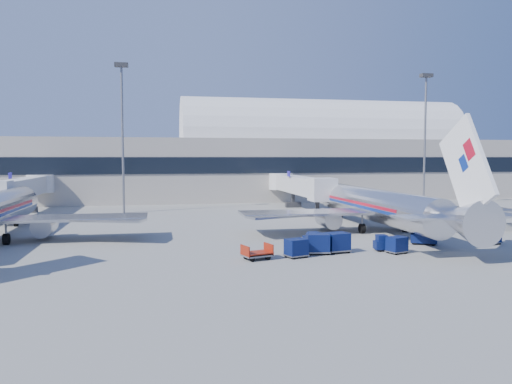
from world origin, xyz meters
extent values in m
plane|color=gray|center=(0.00, 0.00, 0.00)|extent=(260.00, 260.00, 0.00)
cube|color=#B2AA9E|center=(-25.00, 56.00, 6.00)|extent=(170.00, 28.00, 12.00)
cube|color=black|center=(-25.00, 42.05, 7.00)|extent=(170.00, 0.40, 3.00)
cylinder|color=white|center=(20.00, 56.00, 12.00)|extent=(60.00, 18.00, 18.00)
cylinder|color=silver|center=(10.00, 6.00, 2.90)|extent=(3.80, 28.00, 3.80)
sphere|color=silver|center=(10.00, 20.00, 2.90)|extent=(3.72, 3.72, 3.72)
cone|color=silver|center=(10.00, -11.00, 3.30)|extent=(3.80, 6.00, 3.80)
cube|color=#A90D21|center=(10.00, 7.00, 3.15)|extent=(3.85, 20.16, 0.32)
cube|color=navy|center=(10.00, 7.00, 2.78)|extent=(3.85, 20.16, 0.32)
cube|color=white|center=(10.00, -11.50, 7.70)|extent=(0.35, 7.79, 8.74)
cube|color=silver|center=(10.00, -10.50, 3.50)|extent=(11.00, 3.00, 0.18)
cube|color=silver|center=(10.00, 5.00, 2.30)|extent=(32.00, 5.00, 0.28)
cylinder|color=#B7B7BC|center=(4.50, 6.50, 1.35)|extent=(2.10, 3.80, 2.10)
cylinder|color=#B7B7BC|center=(15.50, 6.50, 1.35)|extent=(2.10, 3.80, 2.10)
cylinder|color=black|center=(10.00, 17.00, 0.45)|extent=(0.40, 0.90, 0.90)
sphere|color=silver|center=(-32.00, 20.00, 2.90)|extent=(3.72, 3.72, 3.72)
cylinder|color=#B7B7BC|center=(-26.50, 6.50, 1.35)|extent=(2.10, 3.80, 2.10)
cylinder|color=black|center=(-32.00, 17.00, 0.45)|extent=(0.40, 0.90, 0.90)
cube|color=silver|center=(7.60, 30.00, 4.00)|extent=(2.70, 24.00, 2.70)
cube|color=silver|center=(7.60, 17.80, 4.00)|extent=(3.40, 3.20, 3.20)
cylinder|color=silver|center=(7.60, 41.50, 4.00)|extent=(4.40, 4.40, 3.00)
cube|color=#2D2D30|center=(7.60, 20.00, 1.80)|extent=(0.50, 0.50, 3.00)
cube|color=#2D2D30|center=(7.60, 20.00, 0.45)|extent=(2.60, 1.00, 0.90)
cube|color=#2D2D30|center=(7.60, 33.00, 1.80)|extent=(0.50, 0.50, 3.00)
cube|color=#2D2D30|center=(7.60, 33.00, 0.45)|extent=(2.60, 1.00, 0.90)
cube|color=navy|center=(6.00, 30.00, 5.80)|extent=(0.12, 1.40, 0.90)
cube|color=silver|center=(-34.40, 30.00, 4.00)|extent=(2.70, 24.00, 2.70)
cylinder|color=silver|center=(-34.40, 41.50, 4.00)|extent=(4.40, 4.40, 3.00)
cube|color=#2D2D30|center=(-34.40, 20.00, 1.80)|extent=(0.50, 0.50, 3.00)
cube|color=#2D2D30|center=(-34.40, 20.00, 0.45)|extent=(2.60, 1.00, 0.90)
cube|color=#2D2D30|center=(-34.40, 33.00, 1.80)|extent=(0.50, 0.50, 3.00)
cube|color=#2D2D30|center=(-34.40, 33.00, 0.45)|extent=(2.60, 1.00, 0.90)
cube|color=navy|center=(-36.00, 30.00, 5.80)|extent=(0.12, 1.40, 0.90)
cylinder|color=slate|center=(-20.00, 30.00, 11.00)|extent=(0.36, 0.36, 22.00)
cube|color=#2D2D30|center=(-20.00, 30.00, 22.30)|extent=(2.00, 1.20, 0.60)
cylinder|color=slate|center=(30.00, 30.00, 11.00)|extent=(0.36, 0.36, 22.00)
cube|color=#2D2D30|center=(30.00, 30.00, 22.30)|extent=(2.00, 1.20, 0.60)
cube|color=#9E9E96|center=(18.00, 2.00, 0.45)|extent=(3.00, 0.55, 0.90)
cube|color=#9E9E96|center=(21.30, 2.00, 0.45)|extent=(3.00, 0.55, 0.90)
cube|color=#9E9E96|center=(24.60, 2.00, 0.45)|extent=(3.00, 0.55, 0.90)
cube|color=#091445|center=(5.46, -6.60, 0.54)|extent=(2.35, 1.35, 0.73)
cube|color=#091445|center=(4.98, -6.55, 1.12)|extent=(0.97, 1.06, 0.68)
cylinder|color=black|center=(6.28, -6.24, 0.27)|extent=(0.57, 0.27, 0.55)
cube|color=#091445|center=(10.49, -4.26, 0.59)|extent=(2.73, 2.30, 0.80)
cube|color=#091445|center=(10.03, -3.99, 1.22)|extent=(1.37, 1.40, 0.74)
cylinder|color=black|center=(11.47, -4.28, 0.30)|extent=(0.63, 0.50, 0.60)
cube|color=#091445|center=(-0.52, -3.00, 0.53)|extent=(1.22, 2.26, 0.72)
cube|color=#091445|center=(-0.49, -3.48, 1.10)|extent=(1.00, 0.91, 0.67)
cylinder|color=black|center=(-0.99, -2.26, 0.27)|extent=(0.24, 0.55, 0.54)
cube|color=#091445|center=(0.74, -6.59, 1.01)|extent=(2.13, 1.79, 1.54)
cube|color=slate|center=(0.74, -6.59, 0.23)|extent=(2.25, 1.86, 0.11)
cylinder|color=black|center=(1.38, -5.89, 0.21)|extent=(0.45, 0.24, 0.42)
cube|color=#091445|center=(-1.18, -6.86, 1.01)|extent=(2.13, 1.77, 1.54)
cube|color=slate|center=(-1.18, -6.86, 0.23)|extent=(2.24, 1.84, 0.11)
cylinder|color=black|center=(-0.35, -6.40, 0.21)|extent=(0.45, 0.24, 0.43)
cube|color=#091445|center=(-3.44, -7.95, 0.89)|extent=(2.03, 1.80, 1.37)
cube|color=slate|center=(-3.44, -7.95, 0.21)|extent=(2.13, 1.87, 0.09)
cylinder|color=black|center=(-2.99, -7.24, 0.19)|extent=(0.41, 0.26, 0.38)
cube|color=#091445|center=(5.79, -7.92, 0.84)|extent=(1.90, 1.68, 1.28)
cube|color=slate|center=(5.79, -7.92, 0.19)|extent=(2.00, 1.75, 0.09)
cylinder|color=black|center=(6.21, -7.26, 0.18)|extent=(0.38, 0.25, 0.35)
cube|color=#091445|center=(16.90, -5.39, 0.90)|extent=(1.95, 1.65, 1.38)
cube|color=slate|center=(16.90, -5.39, 0.21)|extent=(2.05, 1.72, 0.09)
cylinder|color=black|center=(17.44, -4.74, 0.19)|extent=(0.40, 0.23, 0.38)
cube|color=slate|center=(-6.88, -8.16, 0.37)|extent=(2.69, 2.19, 0.13)
cube|color=maroon|center=(-6.88, -8.16, 0.58)|extent=(2.70, 2.24, 0.08)
cylinder|color=black|center=(-6.34, -7.39, 0.21)|extent=(0.45, 0.28, 0.42)
camera|label=1|loc=(-14.90, -48.25, 8.49)|focal=35.00mm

